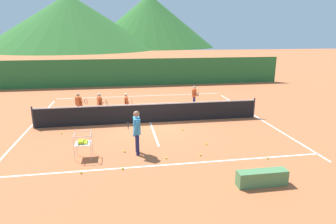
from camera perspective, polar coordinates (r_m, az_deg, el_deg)
The scene contains 27 objects.
ground_plane at distance 14.45m, azimuth -3.53°, elevation -2.07°, with size 120.00×120.00×0.00m, color #BC6038.
line_baseline_near at distance 9.95m, azimuth -0.50°, elevation -10.40°, with size 11.40×0.08×0.01m, color white.
line_baseline_far at distance 20.56m, azimuth -5.40°, elevation 3.17°, with size 11.40×0.08×0.01m, color white.
line_sideline_west at distance 15.02m, azimuth -25.72°, elevation -2.94°, with size 0.08×11.20×0.01m, color white.
line_sideline_east at distance 16.04m, azimuth 17.16°, elevation -0.97°, with size 0.08×11.20×0.01m, color white.
line_service_center at distance 14.45m, azimuth -3.53°, elevation -2.06°, with size 0.08×6.37×0.01m, color white.
tennis_net at distance 14.31m, azimuth -3.56°, elevation -0.17°, with size 11.04×0.08×1.05m.
instructor at distance 10.54m, azimuth -6.22°, elevation -3.23°, with size 0.44×0.74×1.64m.
student_0 at distance 15.83m, azimuth -17.17°, elevation 1.72°, with size 0.65×0.51×1.29m.
student_1 at distance 15.38m, azimuth -13.28°, elevation 1.70°, with size 0.55×0.56×1.33m.
student_2 at distance 15.48m, azimuth -8.17°, elevation 1.88°, with size 0.40×0.62×1.25m.
student_3 at distance 17.56m, azimuth 5.25°, elevation 3.55°, with size 0.41×0.69×1.24m.
ball_cart at distance 10.71m, azimuth -16.52°, elevation -5.71°, with size 0.58×0.58×0.90m.
tennis_ball_0 at distance 11.71m, azimuth 7.57°, elevation -6.29°, with size 0.07×0.07×0.07m, color yellow.
tennis_ball_1 at distance 10.39m, azimuth -0.38°, elevation -9.05°, with size 0.07×0.07×0.07m, color yellow.
tennis_ball_2 at distance 13.66m, azimuth -20.30°, elevation -3.94°, with size 0.07×0.07×0.07m, color yellow.
tennis_ball_3 at distance 9.76m, azimuth -8.98°, elevation -10.94°, with size 0.07×0.07×0.07m, color yellow.
tennis_ball_4 at distance 11.04m, azimuth -8.59°, elevation -7.71°, with size 0.07×0.07×0.07m, color yellow.
tennis_ball_5 at distance 9.78m, azimuth -16.78°, elevation -11.39°, with size 0.07×0.07×0.07m, color yellow.
tennis_ball_6 at distance 10.69m, azimuth 6.42°, elevation -8.41°, with size 0.07×0.07×0.07m, color yellow.
tennis_ball_7 at distance 14.17m, azimuth 0.11°, elevation -2.26°, with size 0.07×0.07×0.07m, color yellow.
tennis_ball_8 at distance 10.97m, azimuth 19.06°, elevation -8.58°, with size 0.07×0.07×0.07m, color yellow.
tennis_ball_9 at distance 13.30m, azimuth 2.88°, elevation -3.47°, with size 0.07×0.07×0.07m, color yellow.
windscreen_fence at distance 24.52m, azimuth -6.21°, elevation 7.80°, with size 25.07×0.08×2.25m, color #286B33.
courtside_bench at distance 9.09m, azimuth 18.05°, elevation -12.26°, with size 1.50×0.36×0.46m, color #4C7F4C.
hill_0 at distance 83.85m, azimuth -18.71°, elevation 16.48°, with size 45.34×45.34×14.06m, color #2D6628.
hill_1 at distance 92.78m, azimuth -3.63°, elevation 17.47°, with size 39.15×39.15×15.44m, color #2D6628.
Camera 1 is at (-1.39, -13.72, 4.33)m, focal length 30.88 mm.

